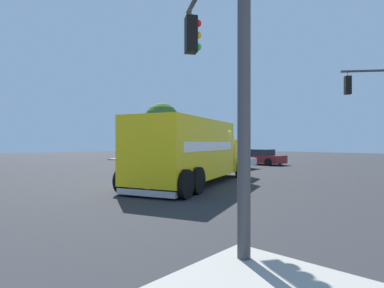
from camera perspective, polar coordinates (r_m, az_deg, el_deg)
name	(u,v)px	position (r m, az deg, el deg)	size (l,w,h in m)	color
ground_plane	(199,181)	(15.11, 1.41, -6.94)	(100.00, 100.00, 0.00)	#2B2B2D
sidewalk_corner_near	(188,159)	(33.70, -0.79, -2.85)	(12.57, 12.57, 0.14)	#9E998E
delivery_truck	(192,151)	(13.73, 0.05, -1.35)	(8.92, 5.17, 2.87)	yellow
traffic_light_secondary	(218,44)	(6.11, 4.99, 18.39)	(2.28, 3.29, 5.56)	#38383D
pickup_silver	(220,158)	(23.01, 5.33, -2.65)	(2.72, 5.39, 1.38)	#B7BABF
sedan_maroon	(259,157)	(27.00, 12.59, -2.44)	(2.26, 4.41, 1.31)	maroon
pedestrian_near_corner	(179,150)	(33.36, -2.50, -1.22)	(0.53, 0.23, 1.59)	gray
picket_fence_run	(153,153)	(38.07, -7.43, -1.67)	(6.58, 0.05, 0.95)	silver
shade_tree_near	(162,120)	(36.37, -5.73, 4.46)	(4.20, 4.20, 6.53)	brown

